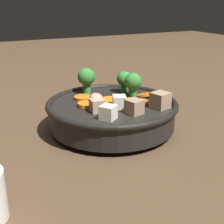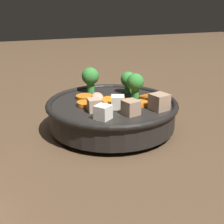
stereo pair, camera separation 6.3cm
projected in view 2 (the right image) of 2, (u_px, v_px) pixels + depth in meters
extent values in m
plane|color=#4C3826|center=(112.00, 129.00, 0.64)|extent=(3.00, 3.00, 0.00)
cylinder|color=black|center=(112.00, 127.00, 0.64)|extent=(0.14, 0.14, 0.01)
cylinder|color=black|center=(112.00, 114.00, 0.63)|extent=(0.25, 0.25, 0.05)
torus|color=black|center=(112.00, 103.00, 0.62)|extent=(0.26, 0.26, 0.01)
cylinder|color=brown|center=(112.00, 109.00, 0.62)|extent=(0.24, 0.24, 0.02)
cylinder|color=orange|center=(139.00, 104.00, 0.61)|extent=(0.04, 0.04, 0.01)
cylinder|color=orange|center=(148.00, 96.00, 0.66)|extent=(0.05, 0.05, 0.01)
cylinder|color=orange|center=(85.00, 97.00, 0.65)|extent=(0.05, 0.05, 0.01)
cylinder|color=orange|center=(86.00, 104.00, 0.61)|extent=(0.04, 0.04, 0.01)
cylinder|color=orange|center=(111.00, 102.00, 0.62)|extent=(0.06, 0.06, 0.01)
cylinder|color=orange|center=(128.00, 103.00, 0.62)|extent=(0.05, 0.05, 0.01)
cylinder|color=green|center=(128.00, 88.00, 0.69)|extent=(0.01, 0.01, 0.02)
sphere|color=#2D752D|center=(128.00, 79.00, 0.68)|extent=(0.03, 0.03, 0.03)
cylinder|color=green|center=(91.00, 87.00, 0.69)|extent=(0.02, 0.02, 0.02)
sphere|color=#2D752D|center=(90.00, 76.00, 0.68)|extent=(0.04, 0.04, 0.04)
cylinder|color=green|center=(135.00, 93.00, 0.65)|extent=(0.02, 0.02, 0.02)
sphere|color=#2D752D|center=(135.00, 82.00, 0.64)|extent=(0.04, 0.04, 0.04)
cube|color=tan|center=(94.00, 105.00, 0.57)|extent=(0.03, 0.03, 0.02)
cube|color=silver|center=(103.00, 112.00, 0.54)|extent=(0.03, 0.03, 0.02)
cube|color=#9E7F66|center=(131.00, 107.00, 0.56)|extent=(0.03, 0.03, 0.03)
cube|color=silver|center=(116.00, 102.00, 0.59)|extent=(0.03, 0.03, 0.02)
cube|color=#9E7F66|center=(159.00, 102.00, 0.58)|extent=(0.04, 0.04, 0.03)
ellipsoid|color=#EA9E84|center=(97.00, 97.00, 0.63)|extent=(0.05, 0.04, 0.02)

